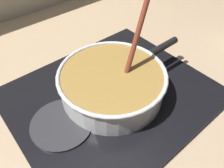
% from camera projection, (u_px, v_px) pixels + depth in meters
% --- Properties ---
extents(ground, '(2.40, 1.60, 0.04)m').
position_uv_depth(ground, '(110.00, 159.00, 0.53)').
color(ground, '#9E8466').
extents(hob_plate, '(0.56, 0.48, 0.01)m').
position_uv_depth(hob_plate, '(112.00, 95.00, 0.64)').
color(hob_plate, black).
rests_on(hob_plate, ground).
extents(burner_ring, '(0.20, 0.20, 0.01)m').
position_uv_depth(burner_ring, '(112.00, 92.00, 0.64)').
color(burner_ring, '#592D0C').
rests_on(burner_ring, hob_plate).
extents(spare_burner, '(0.16, 0.16, 0.01)m').
position_uv_depth(spare_burner, '(62.00, 124.00, 0.56)').
color(spare_burner, '#262628').
rests_on(spare_burner, hob_plate).
extents(cooking_pan, '(0.42, 0.30, 0.31)m').
position_uv_depth(cooking_pan, '(112.00, 82.00, 0.61)').
color(cooking_pan, silver).
rests_on(cooking_pan, hob_plate).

